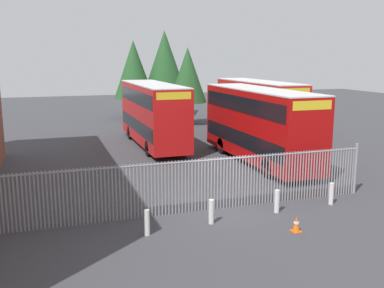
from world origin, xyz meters
TOP-DOWN VIEW (x-y plane):
  - ground_plane at (0.00, 8.00)m, footprint 100.00×100.00m
  - palisade_fence at (-1.13, 0.00)m, footprint 15.66×0.14m
  - double_decker_bus_near_gate at (5.16, 6.91)m, footprint 2.54×10.81m
  - double_decker_bus_behind_fence_left at (0.40, 13.94)m, footprint 2.54×10.81m
  - double_decker_bus_behind_fence_right at (9.00, 14.58)m, footprint 2.54×10.81m
  - bollard_near_left at (-3.63, -1.77)m, footprint 0.20×0.20m
  - bollard_center_front at (-1.06, -1.46)m, footprint 0.20×0.20m
  - bollard_near_right at (1.91, -1.17)m, footprint 0.20×0.20m
  - bollard_far_right at (4.63, -1.02)m, footprint 0.20×0.20m
  - traffic_cone_by_gate at (1.58, -3.19)m, footprint 0.34×0.34m
  - tree_tall_back at (1.96, 28.53)m, footprint 4.09×4.09m
  - tree_short_side at (5.82, 22.62)m, footprint 3.52×3.52m
  - tree_mid_row at (5.34, 28.90)m, footprint 4.67×4.67m

SIDE VIEW (x-z plane):
  - ground_plane at x=0.00m, z-range 0.00..0.00m
  - traffic_cone_by_gate at x=1.58m, z-range -0.01..0.58m
  - bollard_near_left at x=-3.63m, z-range 0.00..0.95m
  - bollard_center_front at x=-1.06m, z-range 0.00..0.95m
  - bollard_near_right at x=1.91m, z-range 0.00..0.95m
  - bollard_far_right at x=4.63m, z-range 0.00..0.95m
  - palisade_fence at x=-1.13m, z-range 0.01..2.36m
  - double_decker_bus_near_gate at x=5.16m, z-range 0.21..4.63m
  - double_decker_bus_behind_fence_left at x=0.40m, z-range 0.21..4.63m
  - double_decker_bus_behind_fence_right at x=9.00m, z-range 0.21..4.63m
  - tree_short_side at x=5.82m, z-range 1.03..8.16m
  - tree_tall_back at x=1.96m, z-range 1.03..8.94m
  - tree_mid_row at x=5.34m, z-range 1.15..10.12m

